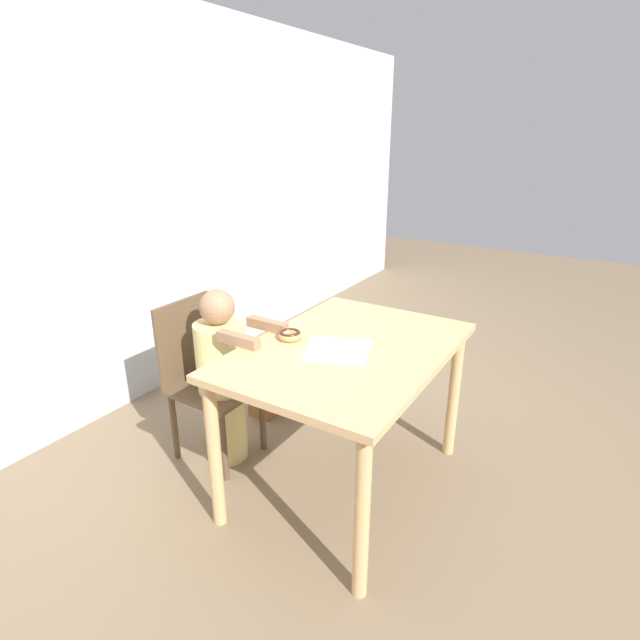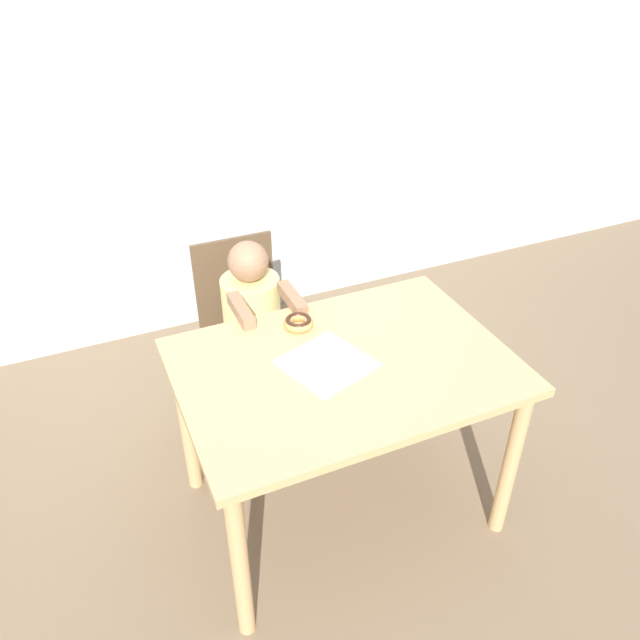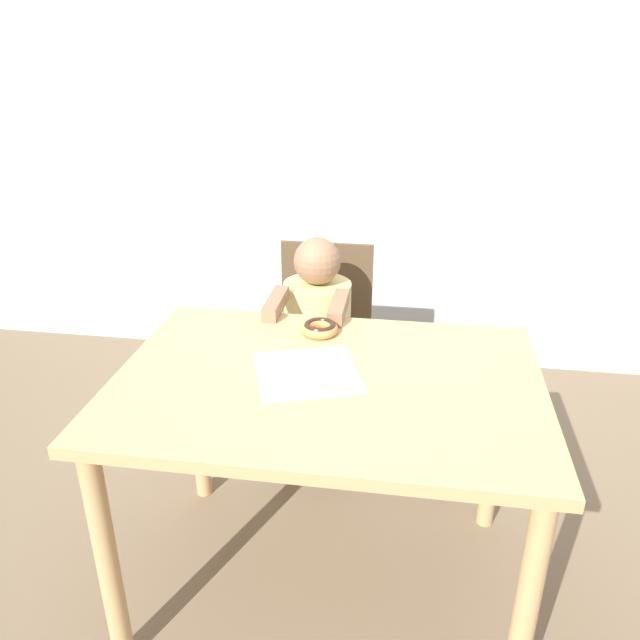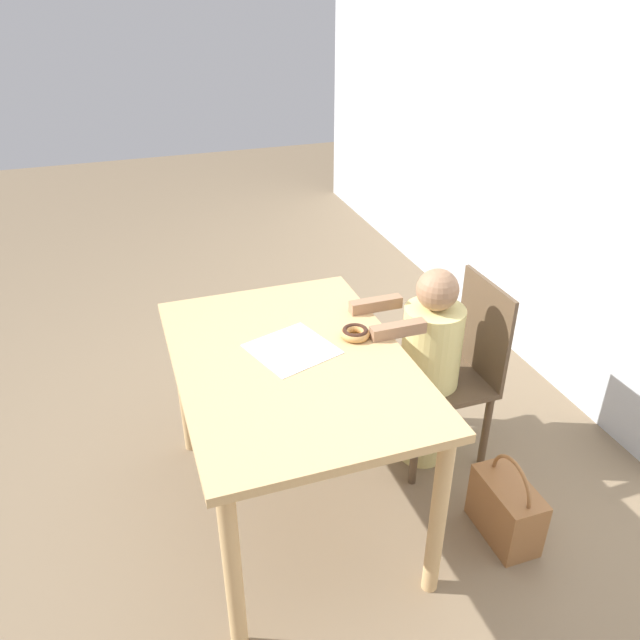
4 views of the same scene
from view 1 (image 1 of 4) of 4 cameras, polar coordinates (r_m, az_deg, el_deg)
The scene contains 8 objects.
ground_plane at distance 2.72m, azimuth 2.88°, elevation -18.11°, with size 12.00×12.00×0.00m, color #7A664C.
wall_back at distance 3.28m, azimuth -23.42°, elevation 11.11°, with size 8.00×0.05×2.50m.
dining_table at distance 2.36m, azimuth 3.17°, elevation -5.41°, with size 1.21×0.85×0.77m.
chair at distance 2.80m, azimuth -12.87°, elevation -6.64°, with size 0.39×0.42×0.88m.
child_figure at distance 2.70m, azimuth -11.00°, elevation -6.55°, with size 0.27×0.47×0.97m.
donut at distance 2.39m, azimuth -3.46°, elevation -1.70°, with size 0.12×0.12×0.04m.
napkin at distance 2.28m, azimuth 2.02°, elevation -3.44°, with size 0.36×0.36×0.00m.
handbag at distance 3.28m, azimuth -5.43°, elevation -7.81°, with size 0.32×0.17×0.39m.
Camera 1 is at (-1.87, -1.00, 1.71)m, focal length 28.00 mm.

